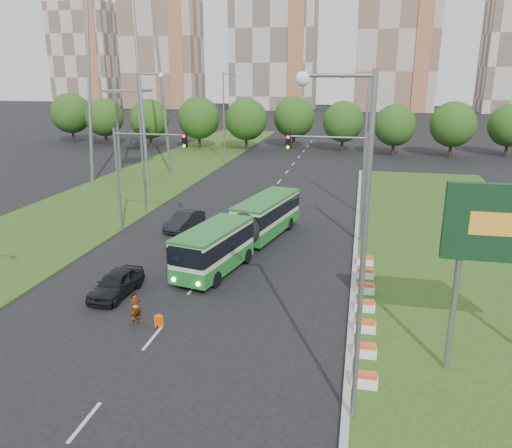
% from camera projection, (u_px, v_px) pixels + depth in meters
% --- Properties ---
extents(ground, '(360.00, 360.00, 0.00)m').
position_uv_depth(ground, '(244.00, 291.00, 28.33)').
color(ground, black).
rests_on(ground, ground).
extents(grass_median, '(14.00, 60.00, 0.15)m').
position_uv_depth(grass_median, '(462.00, 258.00, 33.21)').
color(grass_median, '#284D16').
rests_on(grass_median, ground).
extents(median_kerb, '(0.30, 60.00, 0.18)m').
position_uv_depth(median_kerb, '(356.00, 250.00, 34.59)').
color(median_kerb, '#9A9A9A').
rests_on(median_kerb, ground).
extents(left_verge, '(12.00, 110.00, 0.10)m').
position_uv_depth(left_verge, '(138.00, 185.00, 55.30)').
color(left_verge, '#284D16').
rests_on(left_verge, ground).
extents(lane_markings, '(0.20, 100.00, 0.01)m').
position_uv_depth(lane_markings, '(262.00, 203.00, 47.65)').
color(lane_markings, '#B0AFA9').
rests_on(lane_markings, ground).
extents(flower_planters, '(1.10, 13.70, 0.60)m').
position_uv_depth(flower_planters, '(365.00, 306.00, 25.56)').
color(flower_planters, white).
rests_on(flower_planters, grass_median).
extents(traffic_mast_median, '(5.76, 0.32, 8.00)m').
position_uv_depth(traffic_mast_median, '(342.00, 170.00, 35.20)').
color(traffic_mast_median, gray).
rests_on(traffic_mast_median, ground).
extents(traffic_mast_left, '(5.76, 0.32, 8.00)m').
position_uv_depth(traffic_mast_left, '(137.00, 164.00, 37.27)').
color(traffic_mast_left, gray).
rests_on(traffic_mast_left, ground).
extents(street_lamps, '(36.00, 60.00, 12.00)m').
position_uv_depth(street_lamps, '(235.00, 157.00, 36.55)').
color(street_lamps, gray).
rests_on(street_lamps, ground).
extents(tree_line, '(120.00, 8.00, 9.00)m').
position_uv_depth(tree_line, '(390.00, 124.00, 76.54)').
color(tree_line, '#275416').
rests_on(tree_line, ground).
extents(apartment_tower_west, '(26.00, 15.00, 48.00)m').
position_uv_depth(apartment_tower_west, '(162.00, 37.00, 174.77)').
color(apartment_tower_west, '#BAA695').
rests_on(apartment_tower_west, ground).
extents(apartment_tower_cwest, '(28.00, 15.00, 52.00)m').
position_uv_depth(apartment_tower_cwest, '(274.00, 29.00, 166.23)').
color(apartment_tower_cwest, beige).
rests_on(apartment_tower_cwest, ground).
extents(apartment_tower_ceast, '(25.00, 15.00, 50.00)m').
position_uv_depth(apartment_tower_ceast, '(398.00, 30.00, 158.57)').
color(apartment_tower_ceast, '#BAA695').
rests_on(apartment_tower_ceast, ground).
extents(midrise_west, '(22.00, 14.00, 36.00)m').
position_uv_depth(midrise_west, '(86.00, 56.00, 182.47)').
color(midrise_west, beige).
rests_on(midrise_west, ground).
extents(articulated_bus, '(2.42, 15.53, 2.56)m').
position_uv_depth(articulated_bus, '(243.00, 229.00, 34.42)').
color(articulated_bus, beige).
rests_on(articulated_bus, ground).
extents(car_left_near, '(1.91, 4.26, 1.42)m').
position_uv_depth(car_left_near, '(116.00, 283.00, 27.63)').
color(car_left_near, black).
rests_on(car_left_near, ground).
extents(car_left_far, '(2.19, 4.51, 1.43)m').
position_uv_depth(car_left_far, '(185.00, 221.00, 39.40)').
color(car_left_far, black).
rests_on(car_left_far, ground).
extents(pedestrian, '(0.64, 0.74, 1.72)m').
position_uv_depth(pedestrian, '(135.00, 308.00, 24.33)').
color(pedestrian, gray).
rests_on(pedestrian, ground).
extents(shopping_trolley, '(0.34, 0.36, 0.58)m').
position_uv_depth(shopping_trolley, '(159.00, 321.00, 24.29)').
color(shopping_trolley, '#EF510C').
rests_on(shopping_trolley, ground).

